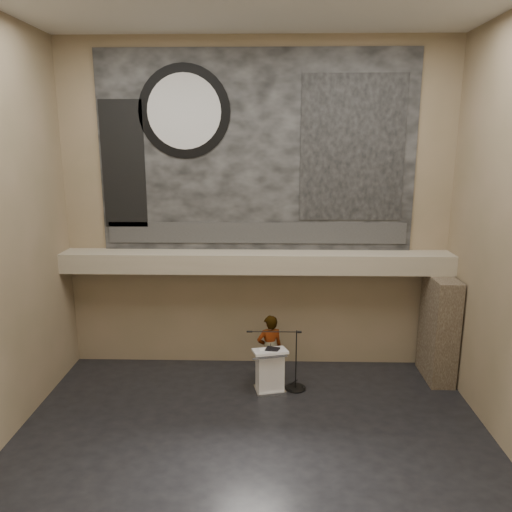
{
  "coord_description": "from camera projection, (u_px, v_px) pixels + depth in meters",
  "views": [
    {
      "loc": [
        0.3,
        -8.86,
        6.05
      ],
      "look_at": [
        0.0,
        3.2,
        3.2
      ],
      "focal_mm": 35.0,
      "sensor_mm": 36.0,
      "label": 1
    }
  ],
  "objects": [
    {
      "name": "wall_back",
      "position": [
        257.0,
        210.0,
        12.94
      ],
      "size": [
        10.0,
        0.02,
        8.5
      ],
      "primitive_type": "cube",
      "color": "#786B4C",
      "rests_on": "floor"
    },
    {
      "name": "banner_building_print",
      "position": [
        353.0,
        149.0,
        12.45
      ],
      "size": [
        2.6,
        0.02,
        3.6
      ],
      "primitive_type": "cube",
      "color": "black",
      "rests_on": "banner"
    },
    {
      "name": "sprinkler_left",
      "position": [
        195.0,
        272.0,
        12.9
      ],
      "size": [
        0.04,
        0.04,
        0.06
      ],
      "primitive_type": "cylinder",
      "color": "#B2893D",
      "rests_on": "soffit"
    },
    {
      "name": "lectern",
      "position": [
        270.0,
        371.0,
        12.11
      ],
      "size": [
        0.91,
        0.74,
        1.14
      ],
      "rotation": [
        0.0,
        0.0,
        0.23
      ],
      "color": "silver",
      "rests_on": "floor"
    },
    {
      "name": "speaker_person",
      "position": [
        270.0,
        350.0,
        12.47
      ],
      "size": [
        0.76,
        0.61,
        1.8
      ],
      "primitive_type": "imported",
      "rotation": [
        0.0,
        0.0,
        3.44
      ],
      "color": "silver",
      "rests_on": "floor"
    },
    {
      "name": "wall_front",
      "position": [
        239.0,
        317.0,
        5.15
      ],
      "size": [
        10.0,
        0.02,
        8.5
      ],
      "primitive_type": "cube",
      "color": "#786B4C",
      "rests_on": "floor"
    },
    {
      "name": "floor",
      "position": [
        252.0,
        447.0,
        10.02
      ],
      "size": [
        10.0,
        10.0,
        0.0
      ],
      "primitive_type": "plane",
      "color": "black",
      "rests_on": "ground"
    },
    {
      "name": "mic_stand",
      "position": [
        294.0,
        380.0,
        12.33
      ],
      "size": [
        1.46,
        0.52,
        1.54
      ],
      "rotation": [
        0.0,
        0.0,
        0.01
      ],
      "color": "black",
      "rests_on": "floor"
    },
    {
      "name": "sprinkler_right",
      "position": [
        330.0,
        273.0,
        12.81
      ],
      "size": [
        0.04,
        0.04,
        0.06
      ],
      "primitive_type": "cylinder",
      "color": "#B2893D",
      "rests_on": "soffit"
    },
    {
      "name": "papers",
      "position": [
        264.0,
        350.0,
        11.94
      ],
      "size": [
        0.26,
        0.31,
        0.0
      ],
      "primitive_type": "cube",
      "rotation": [
        0.0,
        0.0,
        0.31
      ],
      "color": "white",
      "rests_on": "lectern"
    },
    {
      "name": "banner_text_strip",
      "position": [
        257.0,
        233.0,
        13.0
      ],
      "size": [
        7.76,
        0.02,
        0.55
      ],
      "primitive_type": "cube",
      "color": "#2E2E2E",
      "rests_on": "banner"
    },
    {
      "name": "banner",
      "position": [
        257.0,
        153.0,
        12.57
      ],
      "size": [
        8.0,
        0.05,
        5.0
      ],
      "primitive_type": "cube",
      "color": "black",
      "rests_on": "wall_back"
    },
    {
      "name": "binder",
      "position": [
        272.0,
        349.0,
        11.97
      ],
      "size": [
        0.38,
        0.34,
        0.04
      ],
      "primitive_type": "cube",
      "rotation": [
        0.0,
        0.0,
        -0.31
      ],
      "color": "black",
      "rests_on": "lectern"
    },
    {
      "name": "banner_clock_face",
      "position": [
        184.0,
        111.0,
        12.33
      ],
      "size": [
        1.84,
        0.02,
        1.84
      ],
      "primitive_type": "cylinder",
      "rotation": [
        1.57,
        0.0,
        0.0
      ],
      "color": "silver",
      "rests_on": "banner"
    },
    {
      "name": "banner_brick_print",
      "position": [
        123.0,
        165.0,
        12.68
      ],
      "size": [
        1.1,
        0.02,
        3.2
      ],
      "primitive_type": "cube",
      "color": "black",
      "rests_on": "banner"
    },
    {
      "name": "soffit",
      "position": [
        256.0,
        262.0,
        12.84
      ],
      "size": [
        10.0,
        0.8,
        0.5
      ],
      "primitive_type": "cube",
      "color": "gray",
      "rests_on": "wall_back"
    },
    {
      "name": "stone_pier",
      "position": [
        439.0,
        328.0,
        12.66
      ],
      "size": [
        0.6,
        1.4,
        2.7
      ],
      "primitive_type": "cube",
      "color": "#423628",
      "rests_on": "floor"
    },
    {
      "name": "banner_clock_rim",
      "position": [
        184.0,
        112.0,
        12.35
      ],
      "size": [
        2.3,
        0.02,
        2.3
      ],
      "primitive_type": "cylinder",
      "rotation": [
        1.57,
        0.0,
        0.0
      ],
      "color": "black",
      "rests_on": "banner"
    }
  ]
}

